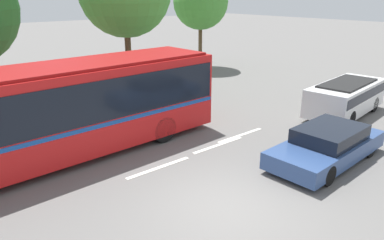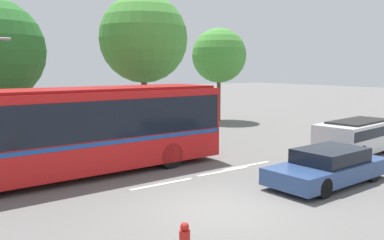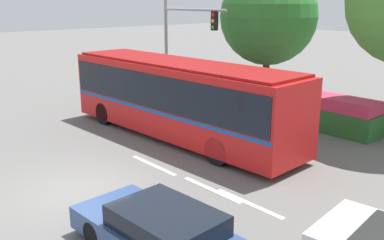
{
  "view_description": "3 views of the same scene",
  "coord_description": "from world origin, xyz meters",
  "px_view_note": "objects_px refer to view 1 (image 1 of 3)",
  "views": [
    {
      "loc": [
        -5.99,
        -5.88,
        5.34
      ],
      "look_at": [
        1.43,
        3.08,
        1.27
      ],
      "focal_mm": 34.01,
      "sensor_mm": 36.0,
      "label": 1
    },
    {
      "loc": [
        -6.94,
        -8.5,
        3.89
      ],
      "look_at": [
        0.85,
        2.52,
        2.15
      ],
      "focal_mm": 38.18,
      "sensor_mm": 36.0,
      "label": 2
    },
    {
      "loc": [
        11.29,
        -5.29,
        5.5
      ],
      "look_at": [
        0.11,
        4.57,
        1.38
      ],
      "focal_mm": 40.47,
      "sensor_mm": 36.0,
      "label": 3
    }
  ],
  "objects_px": {
    "sedan_foreground": "(327,145)",
    "suv_left_lane": "(346,96)",
    "street_tree_right": "(201,2)",
    "city_bus": "(62,107)"
  },
  "relations": [
    {
      "from": "sedan_foreground",
      "to": "suv_left_lane",
      "type": "relative_size",
      "value": 0.96
    },
    {
      "from": "suv_left_lane",
      "to": "street_tree_right",
      "type": "xyz_separation_m",
      "value": [
        2.23,
        12.78,
        3.86
      ]
    },
    {
      "from": "city_bus",
      "to": "suv_left_lane",
      "type": "bearing_deg",
      "value": 160.19
    },
    {
      "from": "city_bus",
      "to": "street_tree_right",
      "type": "xyz_separation_m",
      "value": [
        13.89,
        9.1,
        2.96
      ]
    },
    {
      "from": "suv_left_lane",
      "to": "street_tree_right",
      "type": "relative_size",
      "value": 0.74
    },
    {
      "from": "city_bus",
      "to": "sedan_foreground",
      "type": "relative_size",
      "value": 2.37
    },
    {
      "from": "sedan_foreground",
      "to": "street_tree_right",
      "type": "xyz_separation_m",
      "value": [
        7.33,
        14.96,
        4.19
      ]
    },
    {
      "from": "city_bus",
      "to": "street_tree_right",
      "type": "height_order",
      "value": "street_tree_right"
    },
    {
      "from": "suv_left_lane",
      "to": "sedan_foreground",
      "type": "bearing_deg",
      "value": 16.24
    },
    {
      "from": "city_bus",
      "to": "sedan_foreground",
      "type": "xyz_separation_m",
      "value": [
        6.56,
        -5.87,
        -1.23
      ]
    }
  ]
}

